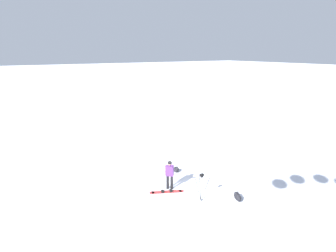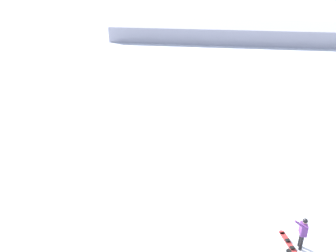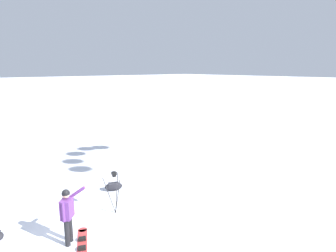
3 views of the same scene
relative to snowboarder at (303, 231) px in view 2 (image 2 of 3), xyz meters
name	(u,v)px [view 2 (image 2 of 3)]	position (x,y,z in m)	size (l,w,h in m)	color
snowboarder	(303,231)	(0.00, 0.00, 0.00)	(0.74, 0.47, 1.61)	black
snowboard	(290,245)	(-0.22, 0.32, -0.93)	(0.92, 1.66, 0.10)	#B23333
distant_ridge	(240,32)	(31.23, 35.26, 0.25)	(39.20, 36.88, 2.40)	#AEADBD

